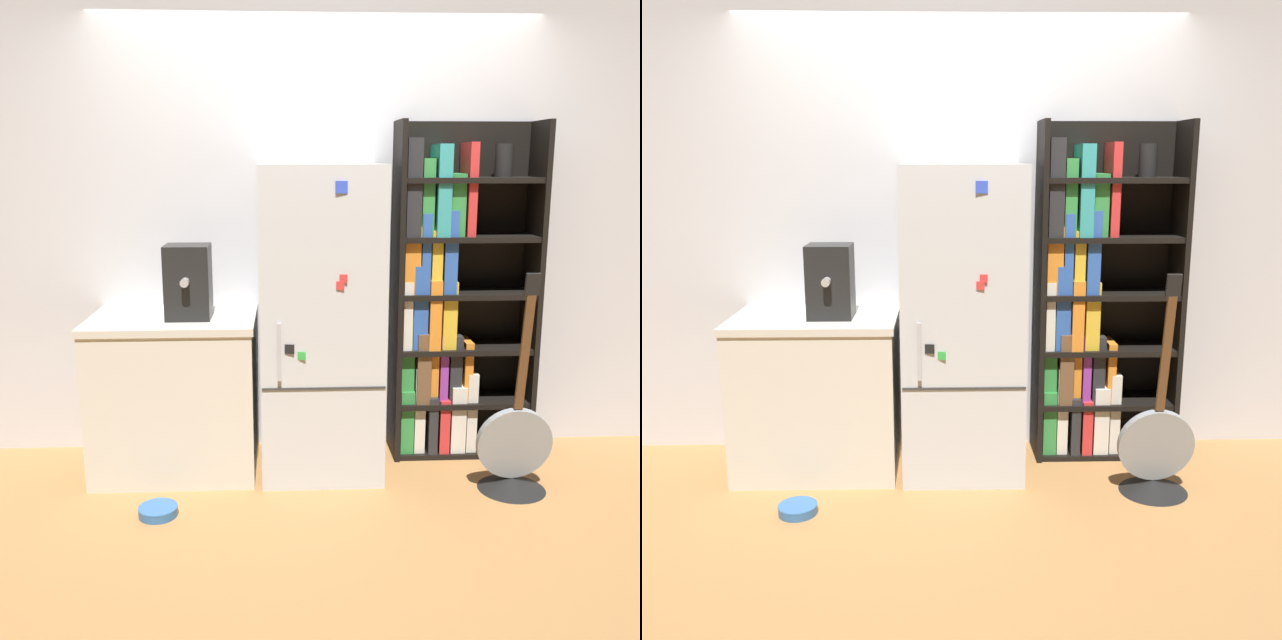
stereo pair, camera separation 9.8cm
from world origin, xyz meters
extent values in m
plane|color=#A87542|center=(0.00, 0.00, 0.00)|extent=(16.00, 16.00, 0.00)
cube|color=silver|center=(0.00, 0.47, 1.30)|extent=(8.00, 0.05, 2.60)
cube|color=silver|center=(0.00, 0.12, 0.85)|extent=(0.65, 0.66, 1.69)
cube|color=#333333|center=(0.00, -0.21, 0.57)|extent=(0.64, 0.01, 0.01)
cube|color=#B2B2B7|center=(-0.23, -0.22, 0.77)|extent=(0.02, 0.02, 0.30)
cube|color=red|center=(0.08, -0.21, 1.10)|extent=(0.04, 0.01, 0.04)
cube|color=blue|center=(0.08, -0.21, 1.58)|extent=(0.06, 0.01, 0.06)
cube|color=black|center=(-0.18, -0.21, 0.78)|extent=(0.05, 0.01, 0.05)
cube|color=red|center=(0.10, -0.21, 1.14)|extent=(0.04, 0.02, 0.04)
cube|color=green|center=(-0.11, -0.21, 0.74)|extent=(0.04, 0.02, 0.04)
cube|color=black|center=(0.45, 0.29, 0.96)|extent=(0.03, 0.33, 1.92)
cube|color=black|center=(1.23, 0.29, 0.96)|extent=(0.03, 0.33, 1.92)
cube|color=black|center=(0.84, 0.43, 0.96)|extent=(0.81, 0.03, 1.92)
cube|color=black|center=(0.84, 0.29, 0.01)|extent=(0.75, 0.30, 0.03)
cube|color=black|center=(0.84, 0.29, 0.32)|extent=(0.75, 0.30, 0.03)
cube|color=black|center=(0.84, 0.29, 0.64)|extent=(0.75, 0.30, 0.03)
cube|color=black|center=(0.84, 0.29, 0.96)|extent=(0.75, 0.30, 0.03)
cube|color=black|center=(0.84, 0.29, 1.28)|extent=(0.75, 0.30, 0.03)
cube|color=black|center=(0.84, 0.29, 1.60)|extent=(0.75, 0.30, 0.03)
cube|color=#338C3F|center=(0.51, 0.28, 0.22)|extent=(0.08, 0.23, 0.38)
cube|color=silver|center=(0.58, 0.28, 0.29)|extent=(0.06, 0.22, 0.51)
cube|color=#262628|center=(0.66, 0.29, 0.20)|extent=(0.05, 0.28, 0.34)
cube|color=red|center=(0.73, 0.28, 0.19)|extent=(0.06, 0.26, 0.32)
cube|color=silver|center=(0.81, 0.29, 0.23)|extent=(0.09, 0.25, 0.40)
cube|color=silver|center=(0.89, 0.28, 0.27)|extent=(0.06, 0.23, 0.48)
cube|color=#338C3F|center=(0.51, 0.29, 0.59)|extent=(0.07, 0.22, 0.51)
cube|color=brown|center=(0.59, 0.28, 0.54)|extent=(0.08, 0.26, 0.41)
cube|color=orange|center=(0.66, 0.30, 0.55)|extent=(0.04, 0.22, 0.43)
cube|color=purple|center=(0.72, 0.28, 0.53)|extent=(0.05, 0.21, 0.39)
cube|color=#262628|center=(0.78, 0.29, 0.53)|extent=(0.07, 0.22, 0.39)
cube|color=orange|center=(0.86, 0.28, 0.51)|extent=(0.05, 0.21, 0.36)
cube|color=silver|center=(0.50, 0.30, 0.85)|extent=(0.05, 0.26, 0.39)
cube|color=#2D59B2|center=(0.57, 0.29, 0.90)|extent=(0.08, 0.24, 0.48)
cube|color=orange|center=(0.65, 0.28, 0.86)|extent=(0.07, 0.27, 0.40)
cube|color=gold|center=(0.74, 0.29, 0.85)|extent=(0.08, 0.24, 0.39)
cube|color=orange|center=(0.51, 0.29, 1.17)|extent=(0.09, 0.25, 0.38)
cube|color=#2D59B2|center=(0.59, 0.29, 1.20)|extent=(0.05, 0.25, 0.45)
cube|color=gold|center=(0.65, 0.30, 1.15)|extent=(0.06, 0.24, 0.35)
cube|color=#2D59B2|center=(0.73, 0.30, 1.21)|extent=(0.07, 0.25, 0.46)
cube|color=#262628|center=(0.51, 0.29, 1.56)|extent=(0.08, 0.26, 0.53)
cube|color=#338C3F|center=(0.59, 0.30, 1.51)|extent=(0.07, 0.24, 0.42)
cube|color=teal|center=(0.68, 0.28, 1.55)|extent=(0.07, 0.26, 0.50)
cube|color=#338C3F|center=(0.76, 0.28, 1.47)|extent=(0.08, 0.21, 0.34)
cube|color=red|center=(0.83, 0.29, 1.55)|extent=(0.05, 0.24, 0.51)
cylinder|color=black|center=(1.02, 0.29, 1.71)|extent=(0.10, 0.10, 0.18)
cube|color=beige|center=(-0.81, 0.13, 0.42)|extent=(0.88, 0.64, 0.84)
cube|color=beige|center=(-0.81, 0.13, 0.86)|extent=(0.90, 0.66, 0.04)
cube|color=black|center=(-0.71, 0.09, 1.08)|extent=(0.24, 0.22, 0.39)
cylinder|color=#A5A39E|center=(-0.71, -0.05, 1.10)|extent=(0.04, 0.06, 0.04)
cone|color=black|center=(1.00, -0.24, 0.03)|extent=(0.36, 0.36, 0.06)
cylinder|color=gray|center=(1.00, -0.24, 0.26)|extent=(0.40, 0.10, 0.40)
cube|color=brown|center=(1.00, -0.31, 0.77)|extent=(0.04, 0.11, 0.61)
cube|color=black|center=(1.00, -0.36, 1.13)|extent=(0.07, 0.04, 0.11)
cylinder|color=#3366A5|center=(-0.83, -0.44, 0.02)|extent=(0.19, 0.19, 0.05)
torus|color=#3366A5|center=(-0.83, -0.44, 0.04)|extent=(0.19, 0.19, 0.01)
camera|label=1|loc=(-0.20, -3.69, 1.71)|focal=40.00mm
camera|label=2|loc=(-0.10, -3.69, 1.71)|focal=40.00mm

